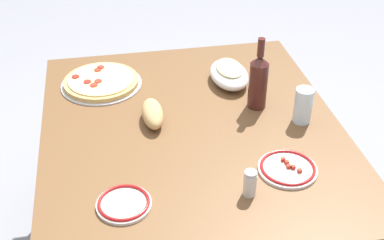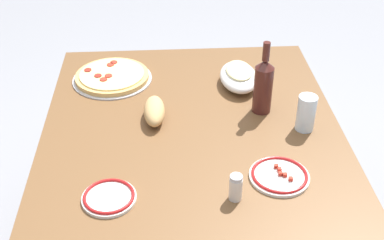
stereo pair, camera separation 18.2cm
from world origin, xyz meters
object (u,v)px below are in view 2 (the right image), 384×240
water_glass (306,113)px  bread_loaf (154,111)px  dining_table (192,150)px  pepperoni_pizza (112,77)px  spice_shaker (236,187)px  side_plate_near (279,175)px  side_plate_far (109,197)px  wine_bottle (263,85)px  baked_pasta_dish (239,76)px

water_glass → bread_loaf: size_ratio=0.74×
dining_table → bread_loaf: (-0.06, -0.13, 0.14)m
pepperoni_pizza → spice_shaker: 0.84m
side_plate_near → side_plate_far: size_ratio=1.16×
wine_bottle → water_glass: wine_bottle is taller
water_glass → bread_loaf: (-0.09, -0.53, -0.03)m
water_glass → side_plate_near: size_ratio=0.70×
water_glass → side_plate_near: (0.26, -0.14, -0.06)m
pepperoni_pizza → bread_loaf: bread_loaf is taller
wine_bottle → side_plate_far: size_ratio=1.71×
side_plate_near → side_plate_far: side_plate_near is taller
wine_bottle → side_plate_far: (0.45, -0.53, -0.10)m
pepperoni_pizza → water_glass: bearing=60.9°
side_plate_far → dining_table: bearing=142.9°
wine_bottle → side_plate_far: bearing=-50.0°
bread_loaf → wine_bottle: bearing=94.5°
pepperoni_pizza → spice_shaker: bearing=29.3°
baked_pasta_dish → pepperoni_pizza: bearing=-97.9°
wine_bottle → side_plate_far: wine_bottle is taller
side_plate_far → bread_loaf: bearing=161.9°
dining_table → wine_bottle: size_ratio=4.39×
bread_loaf → spice_shaker: (0.44, 0.24, 0.01)m
wine_bottle → side_plate_near: (0.38, -0.01, -0.10)m
baked_pasta_dish → wine_bottle: (0.19, 0.06, 0.07)m
pepperoni_pizza → baked_pasta_dish: baked_pasta_dish is taller
baked_pasta_dish → water_glass: 0.37m
baked_pasta_dish → side_plate_near: 0.58m
dining_table → side_plate_near: size_ratio=6.50×
bread_loaf → spice_shaker: spice_shaker is taller
pepperoni_pizza → side_plate_far: (0.71, 0.04, -0.01)m
wine_bottle → water_glass: bearing=46.4°
bread_loaf → spice_shaker: bearing=28.6°
side_plate_far → pepperoni_pizza: bearing=-177.1°
wine_bottle → baked_pasta_dish: bearing=-163.1°
dining_table → spice_shaker: bearing=15.6°
baked_pasta_dish → wine_bottle: bearing=16.9°
pepperoni_pizza → side_plate_far: pepperoni_pizza is taller
spice_shaker → bread_loaf: bearing=-151.4°
side_plate_near → spice_shaker: bearing=-60.8°
side_plate_near → spice_shaker: size_ratio=2.18×
pepperoni_pizza → side_plate_far: 0.72m
dining_table → pepperoni_pizza: bearing=-139.4°
dining_table → pepperoni_pizza: 0.49m
side_plate_near → bread_loaf: bearing=-132.2°
baked_pasta_dish → bread_loaf: baked_pasta_dish is taller
pepperoni_pizza → bread_loaf: size_ratio=1.80×
dining_table → side_plate_near: side_plate_near is taller
water_glass → spice_shaker: size_ratio=1.53×
water_glass → pepperoni_pizza: bearing=-119.1°
pepperoni_pizza → side_plate_near: bearing=40.9°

